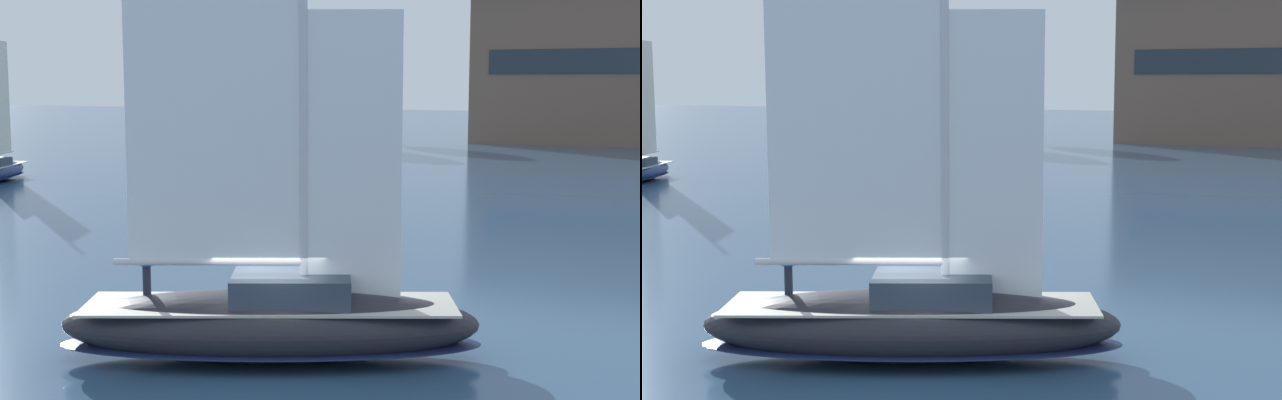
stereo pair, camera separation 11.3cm
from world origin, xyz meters
TOP-DOWN VIEW (x-y plane):
  - ground_plane at (0.00, 0.00)m, footprint 400.00×400.00m
  - tree_shore_left at (-28.84, 79.47)m, footprint 5.60×5.60m
  - tree_shore_right at (-37.55, 76.49)m, footprint 6.46×6.46m
  - sailboat_main at (0.01, 0.01)m, footprint 10.46×6.62m

SIDE VIEW (x-z plane):
  - ground_plane at x=0.00m, z-range 0.00..0.00m
  - sailboat_main at x=0.01m, z-range -5.88..8.08m
  - tree_shore_left at x=-28.84m, z-range 2.30..13.83m
  - tree_shore_right at x=-37.55m, z-range 2.66..15.96m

